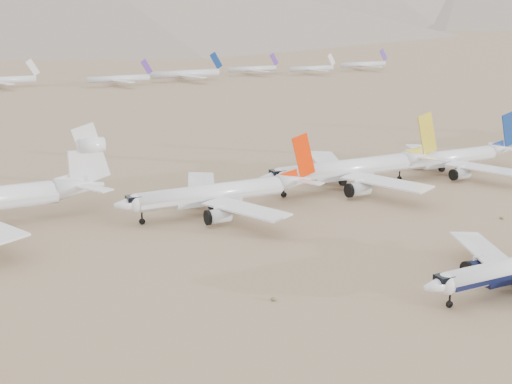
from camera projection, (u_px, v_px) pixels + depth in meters
ground at (472, 298)px, 120.54m from camera, size 7000.00×7000.00×0.00m
row2_navy_widebody at (451, 158)px, 205.04m from camera, size 46.48×45.46×16.54m
row2_gold_tail at (352, 169)px, 189.22m from camera, size 52.88×51.71×18.83m
row2_orange_tail at (220, 193)px, 166.98m from camera, size 48.57×47.52×17.33m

